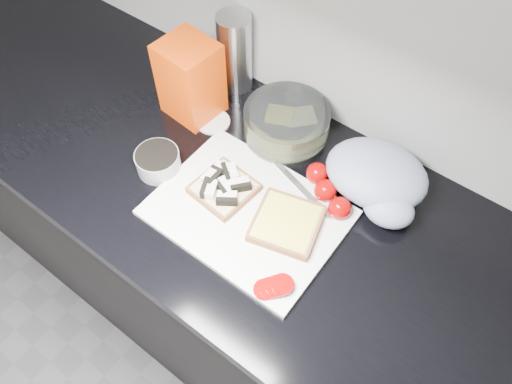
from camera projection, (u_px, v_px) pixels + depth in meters
base_cabinet at (245, 275)px, 1.52m from camera, size 3.50×0.60×0.86m
countertop at (241, 189)px, 1.15m from camera, size 3.50×0.64×0.04m
cutting_board at (248, 213)px, 1.09m from camera, size 0.40×0.30×0.01m
bread_left at (224, 187)px, 1.10m from camera, size 0.14×0.14×0.04m
bread_right at (287, 223)px, 1.05m from camera, size 0.17×0.17×0.02m
tomato_slices at (274, 287)px, 0.97m from camera, size 0.08×0.09×0.02m
knife at (310, 197)px, 1.10m from camera, size 0.19×0.07×0.01m
seed_tub at (158, 161)px, 1.14m from camera, size 0.10×0.10×0.05m
tub_lid at (213, 122)px, 1.24m from camera, size 0.11×0.11×0.01m
glass_bowl at (286, 124)px, 1.19m from camera, size 0.20×0.20×0.09m
bread_bag at (191, 80)px, 1.19m from camera, size 0.14×0.13×0.20m
steel_canister at (235, 53)px, 1.24m from camera, size 0.09×0.09×0.21m
grocery_bag at (378, 178)px, 1.09m from camera, size 0.25×0.22×0.10m
whole_tomatoes at (327, 191)px, 1.10m from camera, size 0.14×0.10×0.05m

